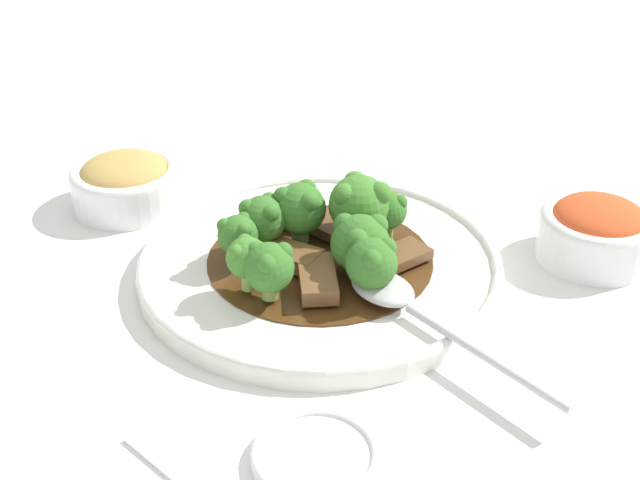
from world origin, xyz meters
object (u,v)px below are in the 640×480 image
main_plate (320,264)px  serving_spoon (400,299)px  beef_strip_1 (284,254)px  side_bowl_appetizer (126,182)px  beef_strip_2 (318,279)px  sauce_dish (316,458)px  beef_strip_3 (395,258)px  side_bowl_kimchi (597,230)px  broccoli_floret_2 (372,262)px  broccoli_floret_6 (263,218)px  broccoli_floret_5 (269,267)px  broccoli_floret_4 (361,205)px  broccoli_floret_3 (300,208)px  broccoli_floret_8 (360,242)px  broccoli_floret_0 (238,234)px  beef_strip_0 (292,214)px  beef_strip_4 (339,221)px  broccoli_floret_7 (388,210)px  broccoli_floret_1 (247,257)px

main_plate → serving_spoon: serving_spoon is taller
beef_strip_1 → side_bowl_appetizer: (-0.20, -0.05, -0.00)m
beef_strip_2 → sauce_dish: size_ratio=0.80×
beef_strip_3 → side_bowl_kimchi: 0.18m
sauce_dish → broccoli_floret_2: bearing=130.5°
beef_strip_1 → broccoli_floret_6: (-0.03, -0.00, 0.02)m
main_plate → broccoli_floret_5: (0.03, -0.07, 0.04)m
broccoli_floret_4 → sauce_dish: size_ratio=0.75×
broccoli_floret_3 → broccoli_floret_8: bearing=10.3°
sauce_dish → serving_spoon: bearing=121.8°
beef_strip_2 → broccoli_floret_0: size_ratio=1.57×
beef_strip_0 → broccoli_floret_4: 0.08m
serving_spoon → beef_strip_4: bearing=164.3°
broccoli_floret_2 → sauce_dish: (0.11, -0.13, -0.04)m
beef_strip_2 → broccoli_floret_5: (-0.01, -0.04, 0.02)m
main_plate → beef_strip_3: beef_strip_3 is taller
beef_strip_2 → broccoli_floret_7: (-0.03, 0.09, 0.02)m
serving_spoon → side_bowl_kimchi: side_bowl_kimchi is taller
beef_strip_2 → broccoli_floret_1: size_ratio=1.45×
beef_strip_0 → broccoli_floret_8: (0.10, -0.00, 0.02)m
broccoli_floret_8 → serving_spoon: bearing=-5.0°
main_plate → beef_strip_3: 0.06m
beef_strip_3 → side_bowl_appetizer: 0.28m
broccoli_floret_0 → side_bowl_appetizer: bearing=-173.3°
broccoli_floret_8 → sauce_dish: size_ratio=0.61×
broccoli_floret_2 → serving_spoon: size_ratio=0.23×
beef_strip_4 → broccoli_floret_6: (-0.01, -0.07, 0.02)m
broccoli_floret_3 → sauce_dish: (0.21, -0.13, -0.04)m
beef_strip_3 → serving_spoon: size_ratio=0.29×
broccoli_floret_0 → broccoli_floret_4: size_ratio=0.69×
beef_strip_3 → beef_strip_2: bearing=-96.7°
broccoli_floret_4 → broccoli_floret_2: bearing=-30.8°
serving_spoon → broccoli_floret_7: bearing=146.5°
broccoli_floret_8 → serving_spoon: (0.06, -0.00, -0.02)m
beef_strip_3 → broccoli_floret_5: broccoli_floret_5 is taller
main_plate → beef_strip_0: (-0.06, 0.01, 0.02)m
broccoli_floret_0 → broccoli_floret_6: broccoli_floret_6 is taller
beef_strip_0 → broccoli_floret_5: (0.09, -0.08, 0.02)m
beef_strip_1 → side_bowl_kimchi: side_bowl_kimchi is taller
main_plate → beef_strip_1: bearing=-107.7°
beef_strip_1 → broccoli_floret_4: broccoli_floret_4 is taller
serving_spoon → sauce_dish: size_ratio=2.54×
broccoli_floret_3 → beef_strip_2: bearing=-22.9°
beef_strip_4 → serving_spoon: (0.13, -0.04, 0.00)m
broccoli_floret_0 → broccoli_floret_1: bearing=-20.7°
beef_strip_1 → sauce_dish: size_ratio=0.83×
broccoli_floret_3 → broccoli_floret_2: bearing=0.4°
serving_spoon → sauce_dish: 0.16m
beef_strip_4 → broccoli_floret_7: (0.04, 0.02, 0.02)m
beef_strip_2 → sauce_dish: (0.15, -0.10, -0.02)m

